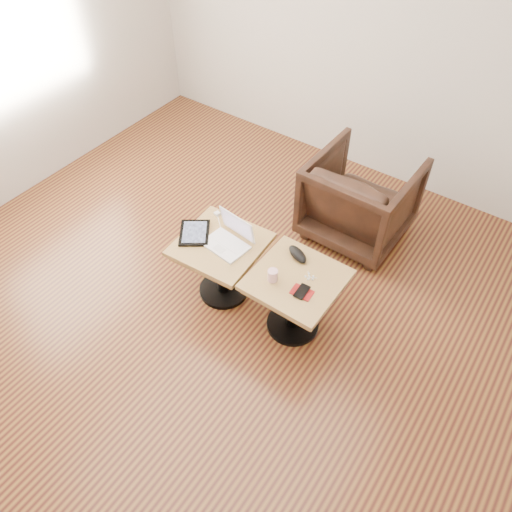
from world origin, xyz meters
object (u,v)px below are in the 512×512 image
Objects in this scene: side_table_left at (221,256)px; armchair at (360,199)px; laptop at (229,239)px; striped_cup at (273,275)px; side_table_right at (296,291)px.

side_table_left is 1.27m from armchair.
side_table_left is 1.86× the size of laptop.
laptop is at bearing 166.15° from striped_cup.
side_table_right is 1.14m from armchair.
striped_cup is at bearing -6.94° from laptop.
side_table_right is 0.72× the size of armchair.
side_table_left is at bearing -176.74° from side_table_right.
armchair is at bearing 95.18° from side_table_right.
side_table_left is at bearing -140.01° from laptop.
side_table_right is 6.77× the size of striped_cup.
side_table_left and side_table_right have the same top height.
armchair is (-0.10, 1.13, -0.03)m from side_table_right.
laptop reaches higher than striped_cup.
laptop is (-0.55, 0.00, 0.17)m from side_table_right.
laptop is at bearing 69.19° from armchair.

